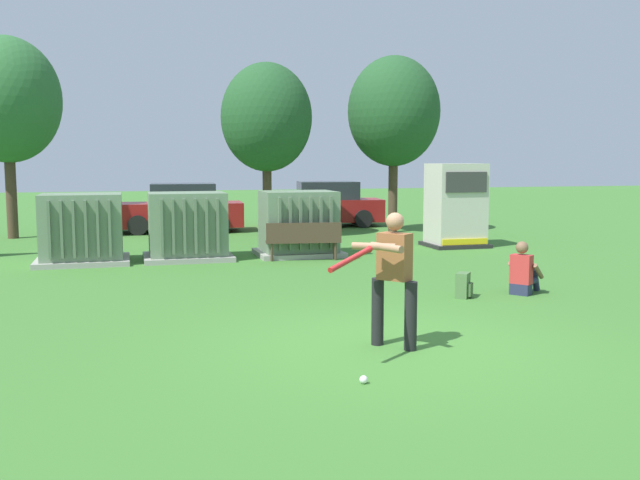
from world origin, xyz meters
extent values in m
plane|color=#3D752D|center=(0.00, 0.00, 0.00)|extent=(96.00, 96.00, 0.00)
cube|color=#9E9B93|center=(-4.28, 8.82, 0.06)|extent=(2.10, 1.70, 0.12)
cube|color=slate|center=(-4.28, 8.82, 0.87)|extent=(1.80, 1.40, 1.50)
cube|color=#5B7056|center=(-4.92, 8.06, 0.87)|extent=(0.06, 0.12, 1.27)
cube|color=#5B7056|center=(-4.66, 8.06, 0.87)|extent=(0.06, 0.12, 1.27)
cube|color=#5B7056|center=(-4.41, 8.06, 0.87)|extent=(0.06, 0.12, 1.27)
cube|color=#5B7056|center=(-4.15, 8.06, 0.87)|extent=(0.06, 0.12, 1.27)
cube|color=#5B7056|center=(-3.90, 8.06, 0.87)|extent=(0.06, 0.12, 1.27)
cube|color=#5B7056|center=(-3.64, 8.06, 0.87)|extent=(0.06, 0.12, 1.27)
cube|color=#9E9B93|center=(-1.86, 8.85, 0.06)|extent=(2.10, 1.70, 0.12)
cube|color=slate|center=(-1.86, 8.85, 0.87)|extent=(1.80, 1.40, 1.50)
cube|color=#5B7056|center=(-2.50, 8.09, 0.87)|extent=(0.06, 0.12, 1.27)
cube|color=#5B7056|center=(-2.25, 8.09, 0.87)|extent=(0.06, 0.12, 1.27)
cube|color=#5B7056|center=(-1.99, 8.09, 0.87)|extent=(0.06, 0.12, 1.27)
cube|color=#5B7056|center=(-1.74, 8.09, 0.87)|extent=(0.06, 0.12, 1.27)
cube|color=#5B7056|center=(-1.48, 8.09, 0.87)|extent=(0.06, 0.12, 1.27)
cube|color=#5B7056|center=(-1.23, 8.09, 0.87)|extent=(0.06, 0.12, 1.27)
cube|color=#9E9B93|center=(0.90, 8.86, 0.06)|extent=(2.10, 1.70, 0.12)
cube|color=slate|center=(0.90, 8.86, 0.87)|extent=(1.80, 1.40, 1.50)
cube|color=#5B7056|center=(0.26, 8.10, 0.87)|extent=(0.06, 0.12, 1.27)
cube|color=#5B7056|center=(0.51, 8.10, 0.87)|extent=(0.06, 0.12, 1.27)
cube|color=#5B7056|center=(0.77, 8.10, 0.87)|extent=(0.06, 0.12, 1.27)
cube|color=#5B7056|center=(1.02, 8.10, 0.87)|extent=(0.06, 0.12, 1.27)
cube|color=#5B7056|center=(1.28, 8.10, 0.87)|extent=(0.06, 0.12, 1.27)
cube|color=#5B7056|center=(1.53, 8.10, 0.87)|extent=(0.06, 0.12, 1.27)
cube|color=#262626|center=(5.53, 9.50, 0.05)|extent=(1.60, 1.40, 0.10)
cube|color=beige|center=(5.53, 9.50, 1.20)|extent=(1.40, 1.20, 2.20)
cube|color=#383838|center=(5.53, 8.88, 1.81)|extent=(1.19, 0.04, 0.55)
cube|color=yellow|center=(5.53, 8.88, 0.20)|extent=(1.33, 0.04, 0.16)
cube|color=#4C3828|center=(0.81, 8.00, 0.45)|extent=(1.84, 0.63, 0.05)
cube|color=#4C3828|center=(0.78, 7.82, 0.70)|extent=(1.79, 0.28, 0.44)
cylinder|color=#4C3828|center=(0.07, 8.24, 0.21)|extent=(0.06, 0.06, 0.42)
cylinder|color=#4C3828|center=(1.59, 8.04, 0.21)|extent=(0.06, 0.06, 0.42)
cylinder|color=#4C3828|center=(0.03, 7.96, 0.21)|extent=(0.06, 0.06, 0.42)
cylinder|color=#4C3828|center=(1.55, 7.76, 0.21)|extent=(0.06, 0.06, 0.42)
cylinder|color=black|center=(0.17, -0.26, 0.44)|extent=(0.16, 0.16, 0.88)
cylinder|color=black|center=(-0.14, 0.10, 0.44)|extent=(0.16, 0.16, 0.88)
cube|color=brown|center=(0.02, -0.08, 1.18)|extent=(0.44, 0.46, 0.60)
sphere|color=#9E7051|center=(0.02, -0.08, 1.62)|extent=(0.23, 0.23, 0.23)
cylinder|color=#9E7051|center=(-0.21, -0.39, 1.34)|extent=(0.28, 0.54, 0.09)
cylinder|color=#9E7051|center=(-0.33, -0.25, 1.34)|extent=(0.51, 0.35, 0.09)
cylinder|color=red|center=(-0.79, -0.76, 1.27)|extent=(0.69, 0.60, 0.21)
sphere|color=red|center=(-0.46, -0.49, 1.34)|extent=(0.08, 0.08, 0.08)
sphere|color=white|center=(-0.84, -1.40, 0.04)|extent=(0.09, 0.09, 0.09)
cube|color=#282D4C|center=(3.51, 2.69, 0.10)|extent=(0.40, 0.42, 0.20)
cube|color=red|center=(3.51, 2.69, 0.46)|extent=(0.40, 0.42, 0.52)
sphere|color=brown|center=(3.51, 2.69, 0.85)|extent=(0.22, 0.22, 0.22)
cylinder|color=#282D4C|center=(3.63, 2.91, 0.22)|extent=(0.43, 0.38, 0.13)
cylinder|color=#282D4C|center=(3.80, 3.05, 0.23)|extent=(0.30, 0.28, 0.46)
cylinder|color=#282D4C|center=(3.75, 2.75, 0.22)|extent=(0.43, 0.38, 0.13)
cylinder|color=#282D4C|center=(3.93, 2.89, 0.23)|extent=(0.30, 0.28, 0.46)
cylinder|color=brown|center=(3.54, 3.01, 0.42)|extent=(0.37, 0.32, 0.32)
cylinder|color=brown|center=(3.83, 2.65, 0.42)|extent=(0.37, 0.32, 0.32)
cube|color=#4C723F|center=(2.38, 2.71, 0.22)|extent=(0.36, 0.37, 0.44)
cube|color=#3D5B33|center=(2.48, 2.62, 0.15)|extent=(0.19, 0.21, 0.22)
cylinder|color=#4C3828|center=(-6.67, 14.95, 1.30)|extent=(0.32, 0.32, 2.59)
ellipsoid|color=#2D6633|center=(-6.67, 14.95, 4.20)|extent=(3.19, 3.19, 3.79)
cylinder|color=#4C3828|center=(0.98, 13.38, 1.14)|extent=(0.28, 0.28, 2.29)
ellipsoid|color=#235128|center=(0.98, 13.38, 3.71)|extent=(2.81, 2.81, 3.34)
cylinder|color=#4C3828|center=(5.27, 13.65, 1.23)|extent=(0.30, 0.30, 2.46)
ellipsoid|color=#235128|center=(5.27, 13.65, 3.98)|extent=(3.02, 3.02, 3.59)
cube|color=maroon|center=(-1.60, 15.64, 0.58)|extent=(4.30, 1.97, 0.80)
cube|color=#262B33|center=(-1.45, 15.63, 1.30)|extent=(2.20, 1.69, 0.64)
cylinder|color=black|center=(-2.95, 14.87, 0.32)|extent=(0.65, 0.26, 0.64)
cylinder|color=black|center=(-2.84, 16.57, 0.32)|extent=(0.65, 0.26, 0.64)
cylinder|color=black|center=(-0.35, 14.70, 0.32)|extent=(0.65, 0.26, 0.64)
cylinder|color=black|center=(-0.24, 16.40, 0.32)|extent=(0.65, 0.26, 0.64)
cube|color=maroon|center=(3.63, 16.37, 0.58)|extent=(4.37, 2.19, 0.80)
cube|color=#262B33|center=(3.78, 16.35, 1.30)|extent=(2.27, 1.80, 0.64)
cylinder|color=black|center=(2.24, 15.68, 0.32)|extent=(0.66, 0.29, 0.64)
cylinder|color=black|center=(2.44, 17.36, 0.32)|extent=(0.66, 0.29, 0.64)
cylinder|color=black|center=(4.83, 15.37, 0.32)|extent=(0.66, 0.29, 0.64)
cylinder|color=black|center=(5.03, 17.06, 0.32)|extent=(0.66, 0.29, 0.64)
camera|label=1|loc=(-3.23, -8.43, 2.40)|focal=39.83mm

